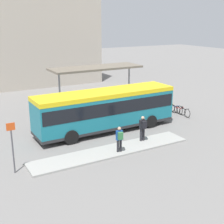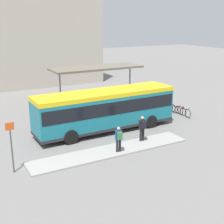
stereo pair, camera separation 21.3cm
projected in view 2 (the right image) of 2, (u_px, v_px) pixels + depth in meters
name	position (u px, v px, depth m)	size (l,w,h in m)	color
ground_plane	(106.00, 130.00, 22.93)	(120.00, 120.00, 0.00)	slate
curb_island	(112.00, 151.00, 19.19)	(10.40, 1.80, 0.12)	#9E9E99
city_bus	(106.00, 108.00, 22.44)	(10.46, 2.68, 2.97)	#197284
pedestrian_waiting	(119.00, 138.00, 18.66)	(0.42, 0.45, 1.59)	#232328
pedestrian_companion	(142.00, 127.00, 20.35)	(0.43, 0.45, 1.69)	#232328
bicycle_black	(184.00, 112.00, 26.18)	(0.48, 1.80, 0.78)	black
bicycle_red	(179.00, 110.00, 26.73)	(0.48, 1.59, 0.69)	black
bicycle_blue	(174.00, 108.00, 27.29)	(0.48, 1.58, 0.69)	black
bicycle_yellow	(169.00, 107.00, 27.83)	(0.48, 1.60, 0.69)	black
station_shelter	(97.00, 69.00, 28.66)	(8.51, 2.90, 3.65)	#706656
potted_planter_near_shelter	(112.00, 103.00, 27.99)	(0.70, 0.70, 1.14)	slate
platform_sign	(11.00, 145.00, 16.21)	(0.44, 0.08, 2.80)	#4C4C51
station_building	(0.00, 39.00, 40.03)	(22.26, 14.61, 10.69)	#B2A899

